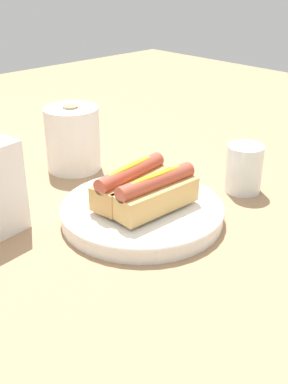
# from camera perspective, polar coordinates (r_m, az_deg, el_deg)

# --- Properties ---
(ground_plane) EXTENTS (2.40, 2.40, 0.00)m
(ground_plane) POSITION_cam_1_polar(r_m,az_deg,el_deg) (0.81, 0.23, -3.50)
(ground_plane) COLOR #9E7A56
(serving_bowl) EXTENTS (0.27, 0.27, 0.03)m
(serving_bowl) POSITION_cam_1_polar(r_m,az_deg,el_deg) (0.81, -0.00, -2.16)
(serving_bowl) COLOR white
(serving_bowl) RESTS_ON ground_plane
(hotdog_front) EXTENTS (0.15, 0.05, 0.06)m
(hotdog_front) POSITION_cam_1_polar(r_m,az_deg,el_deg) (0.77, 1.43, -0.11)
(hotdog_front) COLOR tan
(hotdog_front) RESTS_ON serving_bowl
(hotdog_back) EXTENTS (0.16, 0.07, 0.06)m
(hotdog_back) POSITION_cam_1_polar(r_m,az_deg,el_deg) (0.81, -1.37, 1.11)
(hotdog_back) COLOR tan
(hotdog_back) RESTS_ON serving_bowl
(water_glass) EXTENTS (0.07, 0.07, 0.09)m
(water_glass) POSITION_cam_1_polar(r_m,az_deg,el_deg) (0.92, 11.70, 2.46)
(water_glass) COLOR white
(water_glass) RESTS_ON ground_plane
(paper_towel_roll) EXTENTS (0.11, 0.11, 0.13)m
(paper_towel_roll) POSITION_cam_1_polar(r_m,az_deg,el_deg) (1.00, -8.42, 6.24)
(paper_towel_roll) COLOR white
(paper_towel_roll) RESTS_ON ground_plane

